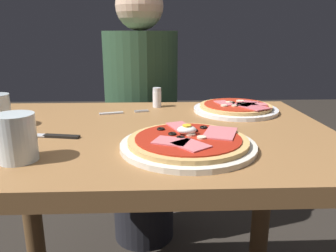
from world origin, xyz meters
TOP-DOWN VIEW (x-y plane):
  - dining_table at (0.00, 0.00)m, footprint 1.00×0.71m
  - pizza_foreground at (0.10, -0.15)m, footprint 0.30×0.30m
  - pizza_across_left at (0.29, 0.20)m, footprint 0.27×0.27m
  - water_glass_near at (-0.24, -0.21)m, footprint 0.08×0.08m
  - fork at (-0.08, 0.18)m, footprint 0.16×0.06m
  - knife at (-0.24, -0.06)m, footprint 0.20×0.06m
  - salt_shaker at (0.04, 0.28)m, footprint 0.03×0.03m
  - diner_person at (-0.03, 0.61)m, footprint 0.32×0.32m

SIDE VIEW (x-z plane):
  - diner_person at x=-0.03m, z-range -0.03..1.15m
  - dining_table at x=0.00m, z-range 0.23..0.95m
  - fork at x=-0.08m, z-range 0.73..0.73m
  - knife at x=-0.24m, z-range 0.73..0.73m
  - pizza_across_left at x=0.29m, z-range 0.72..0.75m
  - pizza_foreground at x=0.10m, z-range 0.71..0.76m
  - salt_shaker at x=0.04m, z-range 0.72..0.79m
  - water_glass_near at x=-0.24m, z-range 0.72..0.81m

